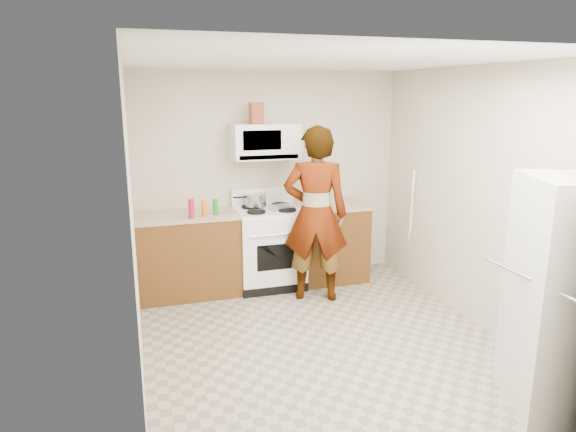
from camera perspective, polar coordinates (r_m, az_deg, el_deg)
name	(u,v)px	position (r m, az deg, el deg)	size (l,w,h in m)	color
floor	(320,339)	(4.95, 3.60, -13.44)	(3.60, 3.60, 0.00)	gray
back_wall	(270,177)	(6.20, -2.04, 4.32)	(3.20, 0.02, 2.50)	beige
right_wall	(476,198)	(5.29, 20.17, 1.89)	(0.02, 3.60, 2.50)	beige
cabinet_left	(188,256)	(5.91, -11.02, -4.36)	(1.12, 0.62, 0.90)	brown
counter_left	(186,216)	(5.79, -11.23, 0.05)	(1.14, 0.64, 0.04)	tan
cabinet_right	(330,243)	(6.31, 4.72, -3.02)	(0.80, 0.62, 0.90)	brown
counter_right	(331,206)	(6.19, 4.80, 1.13)	(0.82, 0.64, 0.04)	tan
gas_range	(269,246)	(6.05, -2.14, -3.34)	(0.76, 0.65, 1.13)	white
microwave	(265,141)	(5.94, -2.57, 8.29)	(0.76, 0.38, 0.40)	white
person	(316,214)	(5.56, 3.08, 0.17)	(0.70, 0.46, 1.92)	tan
fridge	(571,297)	(4.15, 28.89, -7.84)	(0.70, 0.70, 1.70)	beige
kettle	(336,195)	(6.33, 5.33, 2.36)	(0.14, 0.14, 0.17)	silver
jug	(256,113)	(5.84, -3.55, 11.33)	(0.14, 0.14, 0.24)	maroon
saucepan	(256,200)	(6.00, -3.61, 1.78)	(0.25, 0.25, 0.13)	#B5B5B9
tray	(281,207)	(5.91, -0.78, 0.96)	(0.25, 0.16, 0.05)	silver
bottle_spray	(191,209)	(5.55, -10.69, 0.80)	(0.06, 0.06, 0.21)	red
bottle_hot_sauce	(204,208)	(5.63, -9.29, 0.86)	(0.06, 0.06, 0.18)	orange
bottle_green_cap	(215,207)	(5.69, -8.07, 1.03)	(0.05, 0.05, 0.17)	#178221
pot_lid	(228,212)	(5.80, -6.74, 0.47)	(0.23, 0.23, 0.01)	white
broom	(410,225)	(6.37, 13.45, -0.93)	(0.03, 0.03, 1.38)	white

